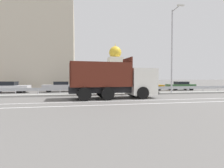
{
  "coord_description": "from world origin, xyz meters",
  "views": [
    {
      "loc": [
        -4.64,
        -15.77,
        1.76
      ],
      "look_at": [
        -1.35,
        0.52,
        1.2
      ],
      "focal_mm": 28.0,
      "sensor_mm": 36.0,
      "label": 1
    }
  ],
  "objects": [
    {
      "name": "street_lamp_1",
      "position": [
        5.64,
        1.69,
        5.06
      ],
      "size": [
        0.71,
        2.01,
        9.21
      ],
      "color": "#ADADB2",
      "rests_on": "ground_plane"
    },
    {
      "name": "parked_car_3",
      "position": [
        -1.1,
        7.11,
        0.75
      ],
      "size": [
        4.57,
        2.01,
        1.48
      ],
      "rotation": [
        0.0,
        0.0,
        1.54
      ],
      "color": "gray",
      "rests_on": "ground_plane"
    },
    {
      "name": "dump_truck",
      "position": [
        -0.54,
        -0.92,
        1.33
      ],
      "size": [
        7.67,
        3.01,
        3.53
      ],
      "rotation": [
        0.0,
        0.0,
        -1.51
      ],
      "color": "silver",
      "rests_on": "ground_plane"
    },
    {
      "name": "parked_car_2",
      "position": [
        -6.73,
        7.43,
        0.69
      ],
      "size": [
        4.35,
        2.01,
        1.32
      ],
      "rotation": [
        0.0,
        0.0,
        1.64
      ],
      "color": "#A3A3A8",
      "rests_on": "ground_plane"
    },
    {
      "name": "background_building_0",
      "position": [
        -11.56,
        16.65,
        6.77
      ],
      "size": [
        12.99,
        14.06,
        13.54
      ],
      "primitive_type": "cube",
      "color": "#B7AD99",
      "rests_on": "ground_plane"
    },
    {
      "name": "lane_strip_1",
      "position": [
        -1.58,
        -4.56,
        0.0
      ],
      "size": [
        51.58,
        0.16,
        0.01
      ],
      "primitive_type": "cube",
      "color": "silver",
      "rests_on": "ground_plane"
    },
    {
      "name": "parked_car_1",
      "position": [
        -12.61,
        7.08,
        0.7
      ],
      "size": [
        4.56,
        2.05,
        1.37
      ],
      "rotation": [
        0.0,
        0.0,
        -1.59
      ],
      "color": "silver",
      "rests_on": "ground_plane"
    },
    {
      "name": "parked_car_4",
      "position": [
        5.08,
        7.57,
        0.7
      ],
      "size": [
        4.63,
        2.04,
        1.39
      ],
      "rotation": [
        0.0,
        0.0,
        -1.6
      ],
      "color": "#B27A14",
      "rests_on": "ground_plane"
    },
    {
      "name": "median_guardrail",
      "position": [
        -0.0,
        3.03,
        0.57
      ],
      "size": [
        51.58,
        0.09,
        0.78
      ],
      "color": "#9EA0A5",
      "rests_on": "ground_plane"
    },
    {
      "name": "lane_strip_0",
      "position": [
        -1.58,
        -2.79,
        0.0
      ],
      "size": [
        51.58,
        0.16,
        0.01
      ],
      "primitive_type": "cube",
      "color": "silver",
      "rests_on": "ground_plane"
    },
    {
      "name": "parked_car_5",
      "position": [
        10.26,
        7.22,
        0.66
      ],
      "size": [
        4.04,
        1.95,
        1.26
      ],
      "rotation": [
        0.0,
        0.0,
        1.51
      ],
      "color": "#335B33",
      "rests_on": "ground_plane"
    },
    {
      "name": "church_tower",
      "position": [
        5.26,
        29.02,
        4.9
      ],
      "size": [
        3.6,
        3.6,
        10.97
      ],
      "color": "silver",
      "rests_on": "ground_plane"
    },
    {
      "name": "median_island",
      "position": [
        0.0,
        2.02,
        0.09
      ],
      "size": [
        28.37,
        1.1,
        0.18
      ],
      "primitive_type": "cube",
      "color": "gray",
      "rests_on": "ground_plane"
    },
    {
      "name": "median_road_sign",
      "position": [
        3.6,
        2.02,
        1.3
      ],
      "size": [
        0.72,
        0.16,
        2.47
      ],
      "color": "white",
      "rests_on": "ground_plane"
    },
    {
      "name": "ground_plane",
      "position": [
        0.0,
        0.0,
        0.0
      ],
      "size": [
        320.0,
        320.0,
        0.0
      ],
      "primitive_type": "plane",
      "color": "#605E5B"
    }
  ]
}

